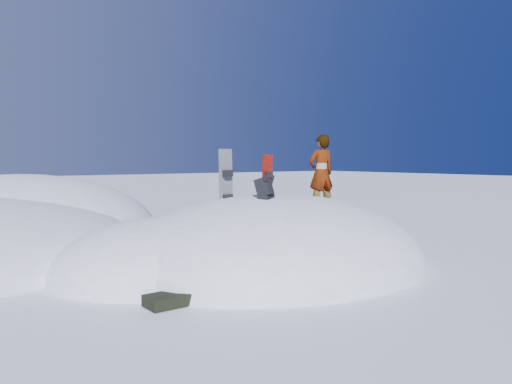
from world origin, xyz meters
TOP-DOWN VIEW (x-y plane):
  - ground at (0.00, 0.00)m, footprint 120.00×120.00m
  - snow_mound at (-0.17, 0.24)m, footprint 8.00×6.00m
  - rock_outcrop at (3.72, 3.01)m, footprint 4.68×4.41m
  - snowboard_red at (-0.05, 0.06)m, footprint 0.26×0.13m
  - snowboard_dark at (-0.84, 0.42)m, footprint 0.31×0.17m
  - backpack at (-0.50, -0.45)m, footprint 0.42×0.46m
  - gear_pile at (-3.08, -1.43)m, footprint 0.84×0.63m
  - person at (2.36, 0.96)m, footprint 0.77×0.58m

SIDE VIEW (x-z plane):
  - ground at x=0.00m, z-range 0.00..0.00m
  - snow_mound at x=-0.17m, z-range -1.50..1.50m
  - rock_outcrop at x=3.72m, z-range -0.82..0.85m
  - gear_pile at x=-3.08m, z-range 0.00..0.23m
  - snowboard_dark at x=-0.84m, z-range 0.79..2.46m
  - backpack at x=-0.50m, z-range 1.39..1.90m
  - snowboard_red at x=-0.05m, z-range 0.97..2.34m
  - person at x=2.36m, z-range 0.92..2.84m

